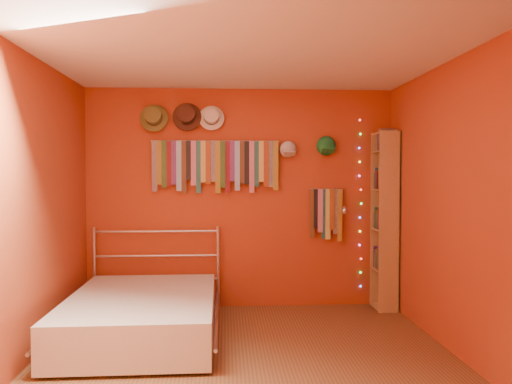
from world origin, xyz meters
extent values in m
plane|color=brown|center=(0.00, 0.00, 0.00)|extent=(3.50, 3.50, 0.00)
cube|color=#993B18|center=(0.00, 1.75, 1.25)|extent=(3.50, 0.02, 2.50)
cube|color=#993B18|center=(1.75, 0.00, 1.25)|extent=(0.02, 3.50, 2.50)
cube|color=#993B18|center=(-1.75, 0.00, 1.25)|extent=(0.02, 3.50, 2.50)
cube|color=white|center=(0.00, 0.00, 2.50)|extent=(3.50, 3.50, 0.02)
cylinder|color=silver|center=(-0.29, 1.70, 1.90)|extent=(1.45, 0.01, 0.01)
cube|color=navy|center=(-0.97, 1.69, 1.62)|extent=(0.06, 0.01, 0.57)
cube|color=#846118|center=(-0.92, 1.68, 1.65)|extent=(0.06, 0.01, 0.49)
cube|color=#2C491D|center=(-0.86, 1.68, 1.64)|extent=(0.06, 0.01, 0.53)
cube|color=maroon|center=(-0.81, 1.69, 1.65)|extent=(0.06, 0.01, 0.51)
cube|color=#3B175D|center=(-0.75, 1.68, 1.66)|extent=(0.06, 0.01, 0.49)
cube|color=#7CB2DD|center=(-0.70, 1.68, 1.62)|extent=(0.06, 0.01, 0.56)
cube|color=#4B2819|center=(-0.64, 1.69, 1.61)|extent=(0.06, 0.01, 0.59)
cube|color=black|center=(-0.59, 1.68, 1.68)|extent=(0.06, 0.01, 0.44)
cube|color=#B55A83|center=(-0.54, 1.68, 1.65)|extent=(0.06, 0.01, 0.50)
cube|color=#1B5C60|center=(-0.48, 1.69, 1.61)|extent=(0.06, 0.01, 0.59)
cube|color=#AEA745|center=(-0.43, 1.68, 1.67)|extent=(0.06, 0.01, 0.47)
cube|color=maroon|center=(-0.37, 1.68, 1.66)|extent=(0.06, 0.01, 0.49)
cube|color=navy|center=(-0.32, 1.69, 1.67)|extent=(0.06, 0.01, 0.46)
cube|color=olive|center=(-0.26, 1.68, 1.61)|extent=(0.06, 0.01, 0.59)
cube|color=#254B1E|center=(-0.21, 1.68, 1.64)|extent=(0.06, 0.01, 0.53)
cube|color=#5D0D1F|center=(-0.15, 1.69, 1.61)|extent=(0.06, 0.01, 0.58)
cube|color=#511A69|center=(-0.10, 1.68, 1.67)|extent=(0.06, 0.01, 0.46)
cube|color=#7B9DDA|center=(-0.04, 1.68, 1.62)|extent=(0.06, 0.01, 0.56)
cube|color=#53301B|center=(0.01, 1.69, 1.66)|extent=(0.06, 0.01, 0.48)
cube|color=black|center=(0.07, 1.68, 1.65)|extent=(0.06, 0.01, 0.49)
cube|color=#B55A71|center=(0.12, 1.68, 1.61)|extent=(0.06, 0.01, 0.59)
cube|color=#17524F|center=(0.18, 1.69, 1.64)|extent=(0.06, 0.01, 0.52)
cube|color=#CFB652|center=(0.23, 1.68, 1.67)|extent=(0.06, 0.01, 0.46)
cube|color=maroon|center=(0.29, 1.68, 1.64)|extent=(0.06, 0.01, 0.52)
cube|color=navy|center=(0.34, 1.69, 1.64)|extent=(0.06, 0.01, 0.52)
cube|color=olive|center=(0.40, 1.68, 1.62)|extent=(0.06, 0.01, 0.56)
cylinder|color=silver|center=(0.98, 1.70, 1.35)|extent=(0.40, 0.01, 0.01)
cube|color=#533B1B|center=(0.82, 1.69, 1.07)|extent=(0.06, 0.01, 0.56)
cube|color=black|center=(0.86, 1.68, 1.13)|extent=(0.06, 0.01, 0.45)
cube|color=#C16091|center=(0.91, 1.68, 1.11)|extent=(0.06, 0.01, 0.50)
cube|color=#1A585E|center=(0.96, 1.69, 1.07)|extent=(0.06, 0.01, 0.57)
cube|color=#C2BC4D|center=(1.00, 1.68, 1.06)|extent=(0.06, 0.01, 0.58)
cube|color=brown|center=(1.05, 1.68, 1.12)|extent=(0.06, 0.01, 0.46)
cube|color=#121452|center=(1.09, 1.69, 1.09)|extent=(0.06, 0.01, 0.52)
cube|color=#8C5B19|center=(1.14, 1.68, 1.05)|extent=(0.06, 0.01, 0.60)
cylinder|color=brown|center=(-0.97, 1.69, 2.15)|extent=(0.32, 0.08, 0.31)
cylinder|color=brown|center=(-0.97, 1.64, 2.17)|extent=(0.18, 0.16, 0.21)
cylinder|color=#332314|center=(-0.97, 1.66, 2.16)|extent=(0.19, 0.06, 0.19)
cylinder|color=#422217|center=(-0.61, 1.69, 2.17)|extent=(0.33, 0.08, 0.32)
cylinder|color=#422217|center=(-0.61, 1.63, 2.18)|extent=(0.19, 0.16, 0.21)
cylinder|color=black|center=(-0.61, 1.66, 2.18)|extent=(0.20, 0.07, 0.20)
cylinder|color=silver|center=(-0.33, 1.69, 2.16)|extent=(0.28, 0.07, 0.28)
cylinder|color=silver|center=(-0.33, 1.64, 2.17)|extent=(0.17, 0.14, 0.19)
cylinder|color=black|center=(-0.33, 1.67, 2.16)|extent=(0.17, 0.06, 0.17)
ellipsoid|color=beige|center=(0.54, 1.70, 1.81)|extent=(0.18, 0.14, 0.18)
cube|color=beige|center=(0.54, 1.59, 1.76)|extent=(0.13, 0.10, 0.05)
ellipsoid|color=#1B7C39|center=(0.98, 1.70, 1.85)|extent=(0.20, 0.15, 0.20)
cube|color=#1B7C39|center=(0.98, 1.58, 1.79)|extent=(0.14, 0.11, 0.06)
sphere|color=#FF3333|center=(1.37, 1.71, 2.15)|extent=(0.02, 0.02, 0.02)
sphere|color=#33FF4C|center=(1.38, 1.71, 1.99)|extent=(0.02, 0.02, 0.02)
sphere|color=#4C66FF|center=(1.37, 1.71, 1.83)|extent=(0.02, 0.02, 0.02)
sphere|color=yellow|center=(1.37, 1.71, 1.67)|extent=(0.02, 0.02, 0.02)
sphere|color=#FF4CCC|center=(1.37, 1.71, 1.51)|extent=(0.02, 0.02, 0.02)
sphere|color=#FF3333|center=(1.39, 1.71, 1.35)|extent=(0.02, 0.02, 0.02)
sphere|color=#33FF4C|center=(1.40, 1.71, 1.19)|extent=(0.02, 0.02, 0.02)
sphere|color=#4C66FF|center=(1.38, 1.71, 1.02)|extent=(0.02, 0.02, 0.02)
sphere|color=yellow|center=(1.38, 1.71, 0.86)|extent=(0.02, 0.02, 0.02)
sphere|color=#FF4CCC|center=(1.38, 1.71, 0.70)|extent=(0.02, 0.02, 0.02)
sphere|color=#FF3333|center=(1.40, 1.71, 0.54)|extent=(0.02, 0.02, 0.02)
sphere|color=#33FF4C|center=(1.39, 1.71, 0.38)|extent=(0.02, 0.02, 0.02)
sphere|color=#4C66FF|center=(1.39, 1.71, 0.22)|extent=(0.02, 0.02, 0.02)
cylinder|color=silver|center=(1.14, 1.73, 1.10)|extent=(0.04, 0.03, 0.04)
cylinder|color=silver|center=(1.14, 1.61, 1.13)|extent=(0.01, 0.26, 0.08)
sphere|color=white|center=(1.14, 1.48, 1.12)|extent=(0.07, 0.07, 0.07)
cube|color=#A57B4A|center=(1.62, 1.37, 1.00)|extent=(0.24, 0.02, 2.00)
cube|color=#A57B4A|center=(1.62, 1.69, 1.00)|extent=(0.24, 0.02, 2.00)
cube|color=#A57B4A|center=(1.74, 1.53, 1.00)|extent=(0.02, 0.34, 2.00)
cube|color=#A57B4A|center=(1.62, 1.53, 0.02)|extent=(0.24, 0.32, 0.02)
cube|color=#A57B4A|center=(1.62, 1.53, 0.45)|extent=(0.24, 0.32, 0.02)
cube|color=#A57B4A|center=(1.62, 1.53, 0.90)|extent=(0.24, 0.32, 0.02)
cube|color=#A57B4A|center=(1.62, 1.53, 1.35)|extent=(0.24, 0.32, 0.02)
cube|color=#A57B4A|center=(1.62, 1.53, 1.78)|extent=(0.24, 0.32, 0.02)
cube|color=#A57B4A|center=(1.62, 1.53, 1.98)|extent=(0.24, 0.32, 0.02)
cylinder|color=silver|center=(-1.64, 1.65, 0.47)|extent=(0.04, 0.04, 0.93)
cylinder|color=silver|center=(-0.26, 1.65, 0.47)|extent=(0.04, 0.04, 0.93)
cylinder|color=silver|center=(-0.95, 1.65, 0.34)|extent=(1.38, 0.02, 0.02)
cylinder|color=silver|center=(-0.95, 1.65, 0.61)|extent=(1.38, 0.02, 0.02)
cylinder|color=silver|center=(-0.95, 1.65, 0.89)|extent=(1.38, 0.02, 0.02)
cube|color=beige|center=(-0.95, 0.67, 0.22)|extent=(1.34, 1.88, 0.37)
cylinder|color=silver|center=(-1.64, 0.67, 0.20)|extent=(0.05, 1.87, 0.03)
cylinder|color=silver|center=(-0.26, 0.67, 0.20)|extent=(0.05, 1.87, 0.03)
camera|label=1|loc=(-0.17, -3.97, 1.52)|focal=35.00mm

